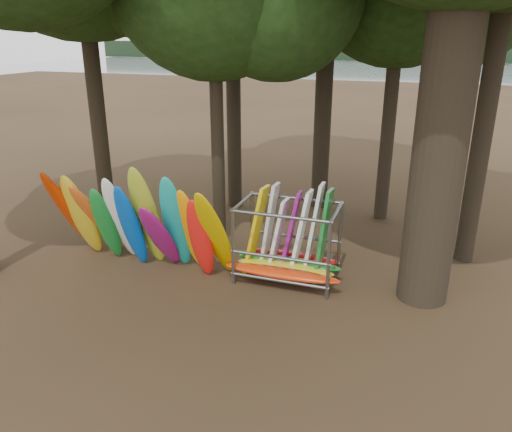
% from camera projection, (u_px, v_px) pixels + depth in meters
% --- Properties ---
extents(ground, '(120.00, 120.00, 0.00)m').
position_uv_depth(ground, '(248.00, 285.00, 13.24)').
color(ground, '#47331E').
rests_on(ground, ground).
extents(lake, '(160.00, 160.00, 0.00)m').
position_uv_depth(lake, '(402.00, 82.00, 66.39)').
color(lake, gray).
rests_on(lake, ground).
extents(far_shore, '(160.00, 4.00, 4.00)m').
position_uv_depth(far_shore, '(418.00, 52.00, 109.99)').
color(far_shore, black).
rests_on(far_shore, ground).
extents(kayak_row, '(5.55, 2.27, 3.23)m').
position_uv_depth(kayak_row, '(137.00, 224.00, 13.80)').
color(kayak_row, red).
rests_on(kayak_row, ground).
extents(storage_rack, '(3.15, 1.64, 2.68)m').
position_uv_depth(storage_rack, '(287.00, 245.00, 13.28)').
color(storage_rack, slate).
rests_on(storage_rack, ground).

